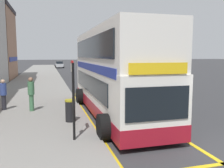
{
  "coord_description": "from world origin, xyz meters",
  "views": [
    {
      "loc": [
        -5.79,
        -5.97,
        3.13
      ],
      "look_at": [
        -2.33,
        6.73,
        1.52
      ],
      "focal_mm": 37.85,
      "sensor_mm": 36.0,
      "label": 1
    }
  ],
  "objects_px": {
    "pedestrian_waiting_near_sign": "(31,93)",
    "pedestrian_further_back": "(3,93)",
    "double_decker_bus": "(113,75)",
    "litter_bin": "(70,110)",
    "parked_car_white_ahead": "(92,65)",
    "bus_stop_sign": "(73,94)",
    "parked_car_silver_distant": "(59,65)"
  },
  "relations": [
    {
      "from": "pedestrian_waiting_near_sign",
      "to": "pedestrian_further_back",
      "type": "xyz_separation_m",
      "value": [
        -1.49,
        0.67,
        -0.09
      ]
    },
    {
      "from": "double_decker_bus",
      "to": "litter_bin",
      "type": "distance_m",
      "value": 3.14
    },
    {
      "from": "double_decker_bus",
      "to": "parked_car_white_ahead",
      "type": "xyz_separation_m",
      "value": [
        7.13,
        44.89,
        -1.26
      ]
    },
    {
      "from": "parked_car_white_ahead",
      "to": "pedestrian_further_back",
      "type": "bearing_deg",
      "value": 74.23
    },
    {
      "from": "bus_stop_sign",
      "to": "pedestrian_waiting_near_sign",
      "type": "height_order",
      "value": "bus_stop_sign"
    },
    {
      "from": "bus_stop_sign",
      "to": "litter_bin",
      "type": "relative_size",
      "value": 2.78
    },
    {
      "from": "bus_stop_sign",
      "to": "litter_bin",
      "type": "xyz_separation_m",
      "value": [
        0.09,
        2.32,
        -1.13
      ]
    },
    {
      "from": "bus_stop_sign",
      "to": "litter_bin",
      "type": "height_order",
      "value": "bus_stop_sign"
    },
    {
      "from": "double_decker_bus",
      "to": "pedestrian_waiting_near_sign",
      "type": "relative_size",
      "value": 5.83
    },
    {
      "from": "parked_car_white_ahead",
      "to": "pedestrian_further_back",
      "type": "xyz_separation_m",
      "value": [
        -12.85,
        -43.05,
        0.25
      ]
    },
    {
      "from": "pedestrian_further_back",
      "to": "parked_car_white_ahead",
      "type": "bearing_deg",
      "value": 73.38
    },
    {
      "from": "parked_car_silver_distant",
      "to": "parked_car_white_ahead",
      "type": "bearing_deg",
      "value": 160.67
    },
    {
      "from": "parked_car_silver_distant",
      "to": "pedestrian_further_back",
      "type": "distance_m",
      "value": 46.01
    },
    {
      "from": "bus_stop_sign",
      "to": "pedestrian_waiting_near_sign",
      "type": "bearing_deg",
      "value": 109.39
    },
    {
      "from": "litter_bin",
      "to": "bus_stop_sign",
      "type": "bearing_deg",
      "value": -92.24
    },
    {
      "from": "bus_stop_sign",
      "to": "parked_car_white_ahead",
      "type": "height_order",
      "value": "bus_stop_sign"
    },
    {
      "from": "parked_car_silver_distant",
      "to": "pedestrian_waiting_near_sign",
      "type": "xyz_separation_m",
      "value": [
        -3.71,
        -46.38,
        0.34
      ]
    },
    {
      "from": "pedestrian_waiting_near_sign",
      "to": "double_decker_bus",
      "type": "bearing_deg",
      "value": -15.48
    },
    {
      "from": "parked_car_white_ahead",
      "to": "pedestrian_waiting_near_sign",
      "type": "distance_m",
      "value": 45.17
    },
    {
      "from": "parked_car_silver_distant",
      "to": "pedestrian_waiting_near_sign",
      "type": "bearing_deg",
      "value": 85.28
    },
    {
      "from": "bus_stop_sign",
      "to": "parked_car_silver_distant",
      "type": "xyz_separation_m",
      "value": [
        1.97,
        51.31,
        -0.98
      ]
    },
    {
      "from": "double_decker_bus",
      "to": "parked_car_silver_distant",
      "type": "distance_m",
      "value": 47.58
    },
    {
      "from": "parked_car_silver_distant",
      "to": "litter_bin",
      "type": "xyz_separation_m",
      "value": [
        -1.88,
        -48.99,
        -0.15
      ]
    },
    {
      "from": "parked_car_white_ahead",
      "to": "parked_car_silver_distant",
      "type": "bearing_deg",
      "value": -18.34
    },
    {
      "from": "parked_car_white_ahead",
      "to": "pedestrian_waiting_near_sign",
      "type": "bearing_deg",
      "value": 76.28
    },
    {
      "from": "parked_car_white_ahead",
      "to": "pedestrian_further_back",
      "type": "height_order",
      "value": "pedestrian_further_back"
    },
    {
      "from": "bus_stop_sign",
      "to": "pedestrian_waiting_near_sign",
      "type": "xyz_separation_m",
      "value": [
        -1.74,
        4.93,
        -0.63
      ]
    },
    {
      "from": "pedestrian_waiting_near_sign",
      "to": "bus_stop_sign",
      "type": "bearing_deg",
      "value": -70.61
    },
    {
      "from": "bus_stop_sign",
      "to": "parked_car_silver_distant",
      "type": "bearing_deg",
      "value": 87.8
    },
    {
      "from": "pedestrian_waiting_near_sign",
      "to": "parked_car_white_ahead",
      "type": "bearing_deg",
      "value": 75.43
    },
    {
      "from": "double_decker_bus",
      "to": "pedestrian_waiting_near_sign",
      "type": "bearing_deg",
      "value": 164.52
    },
    {
      "from": "double_decker_bus",
      "to": "parked_car_white_ahead",
      "type": "relative_size",
      "value": 2.53
    }
  ]
}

